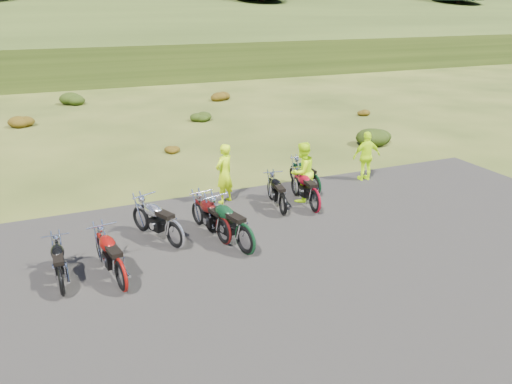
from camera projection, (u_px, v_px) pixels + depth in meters
name	position (u px, v px, depth m)	size (l,w,h in m)	color
ground	(271.00, 242.00, 13.05)	(300.00, 300.00, 0.00)	#303E14
gravel_pad	(308.00, 279.00, 11.33)	(20.00, 12.00, 0.04)	black
hill_slope	(86.00, 59.00, 56.09)	(300.00, 46.00, 3.00)	#2F4015
hill_plateau	(60.00, 32.00, 107.73)	(300.00, 90.00, 9.17)	#2F4015
shrub_2	(21.00, 120.00, 24.94)	(1.30, 1.30, 0.77)	#60350C
shrub_3	(74.00, 97.00, 30.54)	(1.56, 1.56, 0.92)	#1D330C
shrub_4	(171.00, 148.00, 20.75)	(0.77, 0.77, 0.45)	#60350C
shrub_5	(200.00, 115.00, 26.34)	(1.03, 1.03, 0.61)	#1D330C
shrub_6	(219.00, 94.00, 31.93)	(1.30, 1.30, 0.77)	#60350C
shrub_7	(375.00, 134.00, 22.03)	(1.56, 1.56, 0.92)	#1D330C
shrub_8	(361.00, 111.00, 27.73)	(0.77, 0.77, 0.45)	#60350C
motorcycle_0	(64.00, 296.00, 10.66)	(1.87, 0.62, 0.98)	black
motorcycle_1	(123.00, 292.00, 10.82)	(2.15, 0.72, 1.13)	maroon
motorcycle_2	(245.00, 255.00, 12.40)	(2.29, 0.76, 1.20)	#0D3218
motorcycle_3	(176.00, 249.00, 12.69)	(2.21, 0.74, 1.16)	#BCBBC0
motorcycle_4	(224.00, 245.00, 12.92)	(2.10, 0.70, 1.10)	#4A0D0C
motorcycle_5	(283.00, 216.00, 14.68)	(1.94, 0.65, 1.01)	black
motorcycle_6	(314.00, 213.00, 14.86)	(2.12, 0.71, 1.11)	maroon
motorcycle_7	(315.00, 196.00, 16.20)	(1.97, 0.66, 1.03)	black
person_middle	(224.00, 175.00, 15.30)	(0.68, 0.45, 1.87)	#CAF90D
person_right_a	(302.00, 173.00, 15.44)	(0.91, 0.71, 1.88)	#CAF90D
person_right_b	(366.00, 157.00, 17.30)	(1.01, 0.42, 1.73)	#CAF90D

